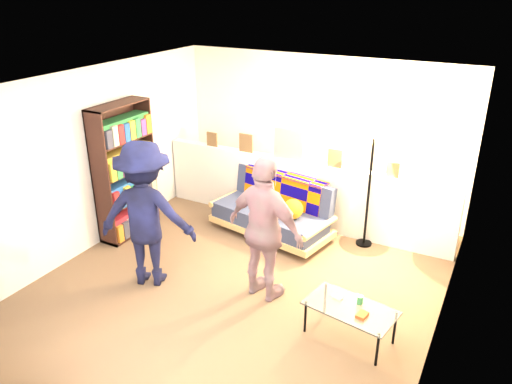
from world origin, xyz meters
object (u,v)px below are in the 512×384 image
bookshelf (125,175)px  person_right (265,230)px  coffee_table (351,309)px  floor_lamp (372,167)px  futon_sofa (274,211)px  person_left (146,215)px

bookshelf → person_right: bookshelf is taller
coffee_table → person_right: 1.24m
bookshelf → floor_lamp: bearing=21.6°
bookshelf → person_right: 2.51m
futon_sofa → coffee_table: futon_sofa is taller
floor_lamp → person_right: size_ratio=0.95×
bookshelf → floor_lamp: size_ratio=1.18×
futon_sofa → floor_lamp: (1.25, 0.32, 0.79)m
futon_sofa → bookshelf: 2.16m
person_right → futon_sofa: bearing=-56.2°
bookshelf → person_left: bookshelf is taller
bookshelf → futon_sofa: bearing=26.2°
floor_lamp → person_left: (-2.05, -2.11, -0.25)m
person_left → bookshelf: bearing=-58.8°
bookshelf → floor_lamp: bookshelf is taller
person_right → coffee_table: bearing=178.3°
floor_lamp → person_left: person_left is taller
floor_lamp → coffee_table: bearing=-77.9°
coffee_table → floor_lamp: bearing=102.1°
bookshelf → floor_lamp: 3.38m
person_left → person_right: person_left is taller
coffee_table → person_right: (-1.11, 0.27, 0.50)m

